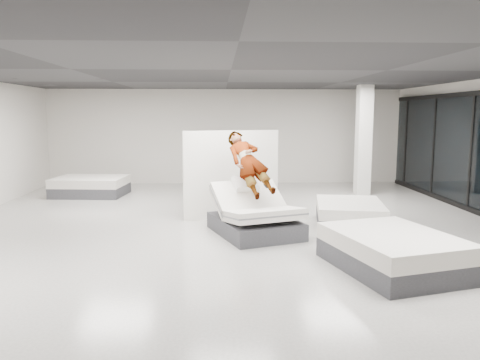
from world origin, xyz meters
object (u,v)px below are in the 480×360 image
Objects in this scene: hero_bed at (255,217)px; column at (363,140)px; divider_panel at (231,175)px; person at (249,173)px; flat_bed_right_near at (393,252)px; remote at (266,186)px; flat_bed_left_far at (91,186)px; flat_bed_right_far at (349,214)px.

column is (3.53, 4.51, 1.26)m from hero_bed.
hero_bed is at bearing -87.00° from divider_panel.
person reaches higher than flat_bed_right_near.
person is 5.59m from column.
column is (3.31, 4.47, 0.63)m from remote.
hero_bed is 15.79× the size of remote.
column is (1.58, 6.74, 1.32)m from flat_bed_right_near.
remote is at bearing 10.52° from hero_bed.
flat_bed_right_far is at bearing -31.25° from flat_bed_left_far.
column is (3.96, 3.02, 0.60)m from divider_panel.
flat_bed_left_far is (-6.56, 3.98, 0.02)m from flat_bed_right_far.
remote is 0.07× the size of flat_bed_right_far.
divider_panel is at bearing -142.67° from column.
flat_bed_right_far is 7.68m from flat_bed_left_far.
remote is 1.59m from divider_panel.
column is at bearing -1.11° from flat_bed_left_far.
divider_panel is at bearing 162.21° from flat_bed_right_far.
remote is at bearing -44.60° from flat_bed_left_far.
flat_bed_left_far is 8.12m from column.
person is at bearing -169.94° from flat_bed_right_far.
flat_bed_right_near reaches higher than flat_bed_right_far.
flat_bed_right_far is at bearing -9.48° from person.
person is 6.25m from flat_bed_left_far.
hero_bed is 1.05× the size of flat_bed_left_far.
person is at bearing 122.15° from remote.
flat_bed_right_far is at bearing -30.75° from divider_panel.
flat_bed_left_far is at bearing 133.78° from hero_bed.
remote is 0.06× the size of divider_panel.
hero_bed is 0.90m from person.
flat_bed_right_far is (1.87, 0.65, -0.72)m from remote.
remote is at bearing 127.38° from flat_bed_right_near.
flat_bed_right_far is at bearing 18.18° from hero_bed.
column reaches higher than hero_bed.
person reaches higher than remote.
divider_panel is (-0.32, 1.20, -0.18)m from person.
divider_panel is at bearing 94.43° from remote.
flat_bed_left_far is (-4.05, 3.17, -0.73)m from divider_panel.
remote is (0.32, -0.26, -0.22)m from person.
flat_bed_right_near is at bearing -92.79° from flat_bed_right_far.
divider_panel is at bearing 122.58° from flat_bed_right_near.
hero_bed is at bearing -161.82° from flat_bed_right_far.
divider_panel is 0.92× the size of flat_bed_right_near.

